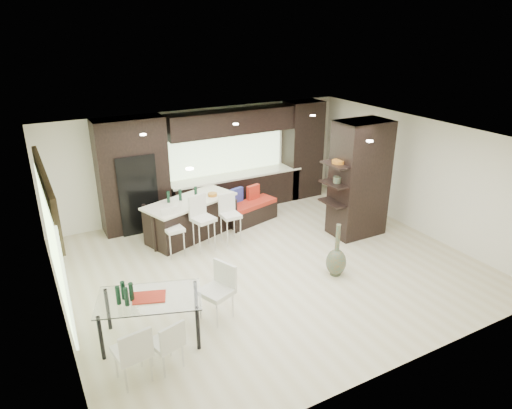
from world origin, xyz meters
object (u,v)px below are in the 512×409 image
stool_mid (204,229)px  stool_right (231,224)px  stool_left (175,237)px  floor_vase (337,250)px  kitchen_island (191,218)px  dining_table (151,318)px  chair_near (166,345)px  bench (251,212)px  chair_far (132,355)px  chair_end (216,295)px

stool_mid → stool_right: bearing=-12.5°
stool_left → floor_vase: 3.43m
kitchen_island → stool_mid: 0.78m
dining_table → chair_near: (0.00, -0.73, -0.00)m
bench → chair_far: (-4.03, -4.06, 0.17)m
stool_mid → floor_vase: floor_vase is taller
kitchen_island → floor_vase: size_ratio=1.97×
stool_mid → floor_vase: (1.88, -2.27, 0.05)m
chair_near → chair_end: 1.34m
floor_vase → dining_table: (-3.79, -0.20, -0.17)m
kitchen_island → bench: bearing=-16.9°
floor_vase → stool_right: bearing=118.1°
floor_vase → dining_table: floor_vase is taller
chair_near → stool_mid: bearing=43.4°
kitchen_island → chair_near: kitchen_island is taller
kitchen_island → floor_vase: floor_vase is taller
kitchen_island → chair_far: bearing=-139.8°
chair_end → dining_table: bearing=68.1°
kitchen_island → chair_near: size_ratio=2.83×
stool_mid → chair_end: size_ratio=1.10×
chair_near → chair_end: size_ratio=0.84×
stool_left → dining_table: (-1.25, -2.49, -0.05)m
floor_vase → dining_table: size_ratio=0.69×
stool_right → kitchen_island: bearing=130.4°
stool_right → chair_far: stool_right is taller
chair_far → chair_end: 1.78m
stool_right → dining_table: stool_right is taller
kitchen_island → stool_left: size_ratio=2.53×
bench → floor_vase: 3.13m
kitchen_island → dining_table: bearing=-139.3°
chair_end → stool_left: bearing=-25.0°
chair_end → stool_right: bearing=-52.4°
chair_near → kitchen_island: bearing=48.7°
kitchen_island → stool_mid: (-0.00, -0.78, 0.05)m
floor_vase → chair_end: 2.68m
bench → stool_mid: bearing=-167.8°
stool_mid → dining_table: stool_mid is taller
stool_left → dining_table: size_ratio=0.54×
stool_mid → chair_near: stool_mid is taller
chair_near → bench: bearing=33.1°
kitchen_island → chair_end: (-0.79, -3.25, 0.01)m
kitchen_island → stool_left: bearing=-150.1°
stool_mid → chair_far: stool_mid is taller
bench → dining_table: bearing=-152.0°
floor_vase → stool_mid: bearing=129.7°
stool_right → dining_table: 3.58m
stool_left → stool_right: (1.32, -0.01, 0.03)m
kitchen_island → chair_near: (-1.91, -3.98, -0.07)m
stool_right → bench: bearing=40.0°
dining_table → chair_near: size_ratio=2.08×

